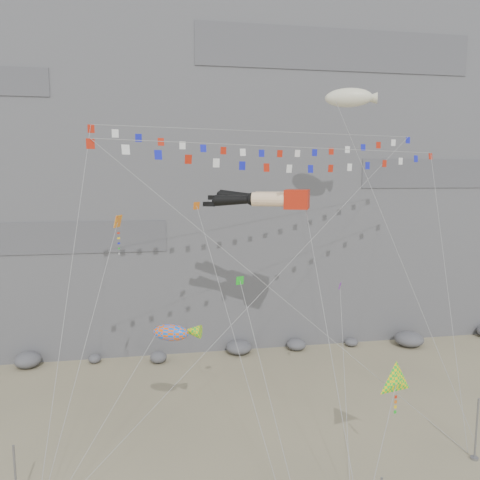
# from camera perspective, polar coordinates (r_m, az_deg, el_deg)

# --- Properties ---
(ground) EXTENTS (120.00, 120.00, 0.00)m
(ground) POSITION_cam_1_polar(r_m,az_deg,el_deg) (33.56, 5.32, -24.07)
(ground) COLOR gray
(ground) RESTS_ON ground
(cliff) EXTENTS (80.00, 28.00, 50.00)m
(cliff) POSITION_cam_1_polar(r_m,az_deg,el_deg) (60.41, -2.66, 14.69)
(cliff) COLOR slate
(cliff) RESTS_ON ground
(talus_boulders) EXTENTS (60.00, 3.00, 1.20)m
(talus_boulders) POSITION_cam_1_polar(r_m,az_deg,el_deg) (48.26, -0.13, -12.99)
(talus_boulders) COLOR #5B5A5F
(talus_boulders) RESTS_ON ground
(anchor_pole_left) EXTENTS (0.12, 0.12, 3.78)m
(anchor_pole_left) POSITION_cam_1_polar(r_m,az_deg,el_deg) (30.07, -25.68, -24.75)
(anchor_pole_left) COLOR gray
(anchor_pole_left) RESTS_ON ground
(anchor_pole_right) EXTENTS (0.12, 0.12, 4.05)m
(anchor_pole_right) POSITION_cam_1_polar(r_m,az_deg,el_deg) (34.79, 26.87, -19.88)
(anchor_pole_right) COLOR gray
(anchor_pole_right) RESTS_ON ground
(legs_kite) EXTENTS (8.21, 19.01, 22.20)m
(legs_kite) POSITION_cam_1_polar(r_m,az_deg,el_deg) (35.79, 3.42, 5.02)
(legs_kite) COLOR #B81E0B
(legs_kite) RESTS_ON ground
(flag_banner_upper) EXTENTS (28.35, 16.38, 29.29)m
(flag_banner_upper) POSITION_cam_1_polar(r_m,az_deg,el_deg) (37.17, 3.77, 13.00)
(flag_banner_upper) COLOR #B81E0B
(flag_banner_upper) RESTS_ON ground
(flag_banner_lower) EXTENTS (26.67, 12.41, 22.83)m
(flag_banner_lower) POSITION_cam_1_polar(r_m,az_deg,el_deg) (33.32, 7.41, 11.09)
(flag_banner_lower) COLOR #B81E0B
(flag_banner_lower) RESTS_ON ground
(harlequin_kite) EXTENTS (4.86, 7.54, 16.80)m
(harlequin_kite) POSITION_cam_1_polar(r_m,az_deg,el_deg) (29.79, -14.70, 2.05)
(harlequin_kite) COLOR red
(harlequin_kite) RESTS_ON ground
(fish_windsock) EXTENTS (8.66, 7.09, 11.86)m
(fish_windsock) POSITION_cam_1_polar(r_m,az_deg,el_deg) (30.56, -8.47, -11.13)
(fish_windsock) COLOR #E9570B
(fish_windsock) RESTS_ON ground
(delta_kite) EXTENTS (6.20, 6.24, 9.40)m
(delta_kite) POSITION_cam_1_polar(r_m,az_deg,el_deg) (29.98, 18.55, -16.11)
(delta_kite) COLOR yellow
(delta_kite) RESTS_ON ground
(blimp_windsock) EXTENTS (7.25, 13.14, 27.09)m
(blimp_windsock) POSITION_cam_1_polar(r_m,az_deg,el_deg) (40.69, 13.13, 16.49)
(blimp_windsock) COLOR beige
(blimp_windsock) RESTS_ON ground
(small_kite_a) EXTENTS (4.17, 12.83, 19.98)m
(small_kite_a) POSITION_cam_1_polar(r_m,az_deg,el_deg) (34.57, -5.21, 3.76)
(small_kite_a) COLOR #D76012
(small_kite_a) RESTS_ON ground
(small_kite_b) EXTENTS (4.04, 11.37, 14.77)m
(small_kite_b) POSITION_cam_1_polar(r_m,az_deg,el_deg) (35.64, 12.10, -5.81)
(small_kite_b) COLOR #731B9E
(small_kite_b) RESTS_ON ground
(small_kite_c) EXTENTS (2.44, 8.73, 13.85)m
(small_kite_c) POSITION_cam_1_polar(r_m,az_deg,el_deg) (29.64, 0.07, -5.29)
(small_kite_c) COLOR green
(small_kite_c) RESTS_ON ground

